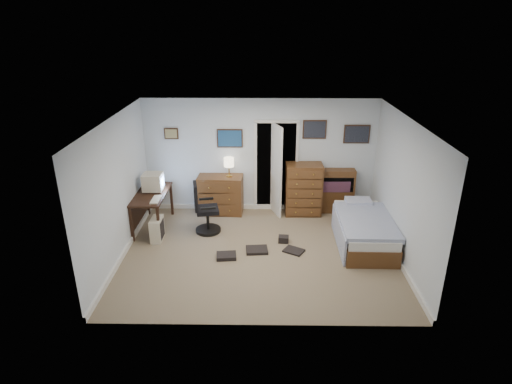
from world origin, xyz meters
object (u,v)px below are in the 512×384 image
(low_dresser, at_px, (221,195))
(tall_dresser, at_px, (303,189))
(computer_desk, at_px, (147,201))
(office_chair, at_px, (205,213))
(bed, at_px, (363,229))

(low_dresser, height_order, tall_dresser, tall_dresser)
(computer_desk, relative_size, tall_dresser, 1.14)
(office_chair, distance_m, bed, 3.13)
(tall_dresser, bearing_deg, office_chair, -157.49)
(bed, bearing_deg, office_chair, 173.19)
(office_chair, height_order, tall_dresser, tall_dresser)
(office_chair, distance_m, tall_dresser, 2.25)
(computer_desk, bearing_deg, tall_dresser, 12.58)
(office_chair, bearing_deg, bed, -19.33)
(bed, bearing_deg, tall_dresser, 128.94)
(low_dresser, bearing_deg, office_chair, -101.03)
(computer_desk, relative_size, bed, 0.70)
(computer_desk, relative_size, office_chair, 1.24)
(computer_desk, height_order, tall_dresser, tall_dresser)
(computer_desk, xyz_separation_m, office_chair, (1.18, -0.20, -0.17))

